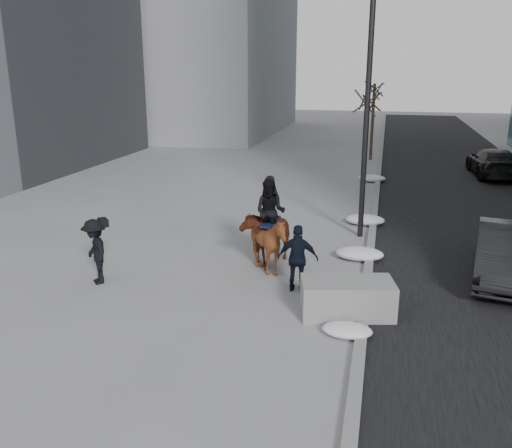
% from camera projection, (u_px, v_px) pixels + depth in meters
% --- Properties ---
extents(ground, '(120.00, 120.00, 0.00)m').
position_uv_depth(ground, '(245.00, 293.00, 13.81)').
color(ground, gray).
rests_on(ground, ground).
extents(road, '(8.00, 90.00, 0.01)m').
position_uv_depth(road, '(477.00, 211.00, 21.59)').
color(road, black).
rests_on(road, ground).
extents(curb, '(0.25, 90.00, 0.12)m').
position_uv_depth(curb, '(375.00, 204.00, 22.47)').
color(curb, gray).
rests_on(curb, ground).
extents(planter, '(2.29, 1.50, 0.84)m').
position_uv_depth(planter, '(347.00, 298.00, 12.50)').
color(planter, gray).
rests_on(planter, ground).
extents(car_near, '(2.28, 4.64, 1.46)m').
position_uv_depth(car_near, '(507.00, 253.00, 14.55)').
color(car_near, black).
rests_on(car_near, ground).
extents(car_far, '(2.27, 5.14, 1.47)m').
position_uv_depth(car_far, '(493.00, 162.00, 28.23)').
color(car_far, black).
rests_on(car_far, ground).
extents(tree_near, '(1.20, 1.20, 4.92)m').
position_uv_depth(tree_near, '(366.00, 139.00, 23.96)').
color(tree_near, '#382E21').
rests_on(tree_near, ground).
extents(tree_far, '(1.20, 1.20, 5.08)m').
position_uv_depth(tree_far, '(373.00, 118.00, 32.84)').
color(tree_far, '#372C21').
rests_on(tree_far, ground).
extents(mounted_left, '(1.34, 2.14, 2.56)m').
position_uv_depth(mounted_left, '(268.00, 231.00, 15.73)').
color(mounted_left, '#471D0E').
rests_on(mounted_left, ground).
extents(mounted_right, '(1.50, 1.66, 2.62)m').
position_uv_depth(mounted_right, '(269.00, 236.00, 14.93)').
color(mounted_right, '#532F10').
rests_on(mounted_right, ground).
extents(feeder, '(1.06, 0.89, 1.75)m').
position_uv_depth(feeder, '(298.00, 258.00, 13.74)').
color(feeder, black).
rests_on(feeder, ground).
extents(camera_crew, '(1.25, 1.28, 1.75)m').
position_uv_depth(camera_crew, '(95.00, 251.00, 14.24)').
color(camera_crew, black).
rests_on(camera_crew, ground).
extents(lamppost, '(0.25, 0.80, 9.09)m').
position_uv_depth(lamppost, '(368.00, 85.00, 17.01)').
color(lamppost, black).
rests_on(lamppost, ground).
extents(snow_piles, '(1.43, 17.35, 0.36)m').
position_uv_depth(snow_piles, '(365.00, 222.00, 19.54)').
color(snow_piles, silver).
rests_on(snow_piles, ground).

